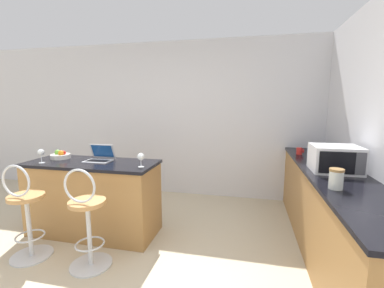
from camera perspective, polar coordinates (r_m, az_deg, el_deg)
name	(u,v)px	position (r m, az deg, el deg)	size (l,w,h in m)	color
ground_plane	(90,285)	(2.71, -21.68, -27.12)	(20.00, 20.00, 0.00)	#BCAD8E
wall_back	(172,120)	(4.48, -4.47, 5.41)	(12.00, 0.06, 2.60)	silver
breakfast_bar	(94,197)	(3.40, -21.03, -11.03)	(1.56, 0.63, 0.89)	#9E703D
counter_right	(332,214)	(3.10, 28.59, -13.47)	(0.59, 2.99, 0.89)	#9E703D
bar_stool_near	(26,214)	(3.16, -32.90, -13.02)	(0.40, 0.40, 1.00)	silver
bar_stool_far	(87,221)	(2.73, -22.26, -15.61)	(0.40, 0.40, 1.00)	silver
laptop	(100,157)	(3.30, -19.76, -2.66)	(0.31, 0.25, 0.20)	#B7BABF
microwave	(335,159)	(2.98, 29.19, -2.88)	(0.45, 0.40, 0.26)	silver
mug_blue	(311,151)	(3.82, 24.89, -1.46)	(0.10, 0.08, 0.10)	#2D51AD
wine_glass_tall	(141,157)	(2.84, -11.31, -2.92)	(0.08, 0.08, 0.15)	silver
fruit_bowl	(60,156)	(3.63, -27.19, -2.31)	(0.23, 0.23, 0.11)	silver
wine_glass_short	(41,153)	(3.45, -30.55, -1.72)	(0.07, 0.07, 0.16)	silver
mug_red	(300,151)	(3.79, 22.79, -1.45)	(0.09, 0.08, 0.09)	red
storage_jar	(336,179)	(2.39, 29.38, -6.75)	(0.11, 0.11, 0.17)	silver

